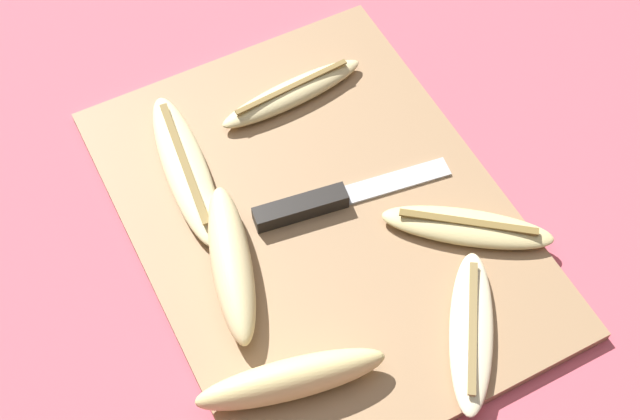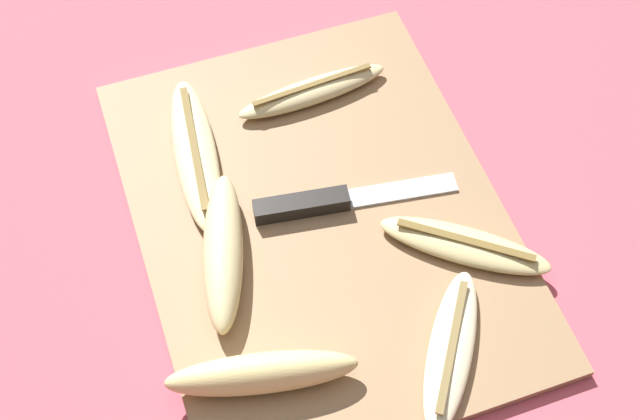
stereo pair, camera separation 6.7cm
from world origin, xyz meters
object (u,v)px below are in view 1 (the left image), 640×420
at_px(knife, 318,203).
at_px(banana_ripe_center, 231,263).
at_px(banana_golden_short, 291,379).
at_px(banana_mellow_near, 292,93).
at_px(banana_spotted_left, 467,227).
at_px(banana_soft_right, 185,168).
at_px(banana_bright_far, 471,331).

relative_size(knife, banana_ripe_center, 1.19).
height_order(knife, banana_golden_short, banana_golden_short).
distance_m(banana_ripe_center, banana_mellow_near, 0.22).
bearing_deg(banana_ripe_center, knife, 105.00).
height_order(banana_golden_short, banana_spotted_left, banana_golden_short).
relative_size(banana_soft_right, banana_spotted_left, 1.26).
distance_m(banana_golden_short, banana_spotted_left, 0.23).
xyz_separation_m(knife, banana_mellow_near, (-0.14, 0.04, 0.00)).
distance_m(knife, banana_mellow_near, 0.14).
bearing_deg(banana_spotted_left, banana_soft_right, -131.44).
height_order(knife, banana_spotted_left, banana_spotted_left).
height_order(banana_ripe_center, banana_bright_far, banana_ripe_center).
bearing_deg(banana_ripe_center, banana_golden_short, -0.86).
xyz_separation_m(knife, banana_ripe_center, (0.03, -0.11, 0.01)).
bearing_deg(banana_mellow_near, banana_spotted_left, 18.23).
bearing_deg(banana_soft_right, banana_bright_far, 29.21).
height_order(knife, banana_mellow_near, banana_mellow_near).
distance_m(banana_soft_right, banana_bright_far, 0.32).
bearing_deg(knife, banana_soft_right, -125.97).
xyz_separation_m(banana_ripe_center, banana_spotted_left, (0.06, 0.22, -0.01)).
xyz_separation_m(banana_mellow_near, banana_golden_short, (0.29, -0.15, 0.01)).
bearing_deg(banana_spotted_left, knife, -128.85).
height_order(banana_bright_far, banana_golden_short, banana_golden_short).
xyz_separation_m(banana_bright_far, banana_spotted_left, (-0.09, 0.06, 0.00)).
bearing_deg(banana_mellow_near, banana_bright_far, 3.41).
relative_size(banana_soft_right, banana_golden_short, 1.16).
bearing_deg(banana_soft_right, banana_ripe_center, -2.50).
xyz_separation_m(knife, banana_golden_short, (0.16, -0.11, 0.01)).
bearing_deg(banana_mellow_near, banana_golden_short, -26.64).
bearing_deg(banana_ripe_center, banana_spotted_left, 73.85).
height_order(banana_mellow_near, banana_spotted_left, banana_mellow_near).
bearing_deg(banana_bright_far, banana_soft_right, -150.79).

